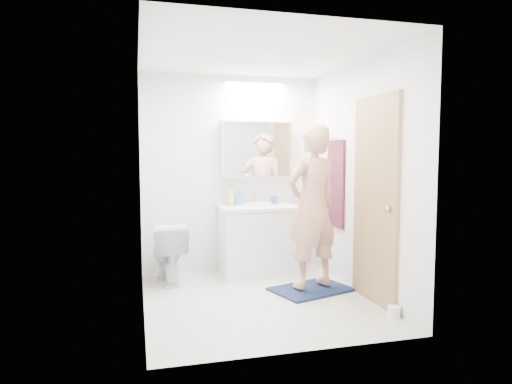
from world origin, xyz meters
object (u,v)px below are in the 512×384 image
object	(u,v)px
medicine_cabinet	(256,149)
soap_bottle_a	(230,196)
soap_bottle_b	(240,197)
toothbrush_cup	(274,200)
toilet_paper_roll	(394,312)
vanity_cabinet	(259,241)
toilet	(168,252)
person	(312,206)

from	to	relation	value
medicine_cabinet	soap_bottle_a	world-z (taller)	medicine_cabinet
soap_bottle_b	toothbrush_cup	xyz separation A→B (m)	(0.43, -0.02, -0.05)
toilet_paper_roll	medicine_cabinet	bearing A→B (deg)	110.46
vanity_cabinet	soap_bottle_a	distance (m)	0.65
soap_bottle_a	toilet	bearing A→B (deg)	-161.08
medicine_cabinet	soap_bottle_a	bearing A→B (deg)	-170.06
medicine_cabinet	soap_bottle_b	xyz separation A→B (m)	(-0.22, -0.03, -0.59)
toilet	soap_bottle_a	xyz separation A→B (m)	(0.77, 0.26, 0.60)
soap_bottle_a	toilet_paper_roll	world-z (taller)	soap_bottle_a
toothbrush_cup	toilet_paper_roll	distance (m)	2.15
toilet	person	size ratio (longest dim) A/B	0.40
toilet	toothbrush_cup	xyz separation A→B (m)	(1.33, 0.27, 0.53)
toilet	soap_bottle_a	distance (m)	1.01
medicine_cabinet	soap_bottle_b	size ratio (longest dim) A/B	4.79
vanity_cabinet	medicine_cabinet	size ratio (longest dim) A/B	1.02
toilet	toilet_paper_roll	xyz separation A→B (m)	(1.85, -1.65, -0.29)
toilet_paper_roll	person	bearing A→B (deg)	113.79
vanity_cabinet	toilet_paper_roll	distance (m)	1.95
toilet	toothbrush_cup	size ratio (longest dim) A/B	6.98
vanity_cabinet	soap_bottle_a	size ratio (longest dim) A/B	3.79
toilet	medicine_cabinet	bearing A→B (deg)	-168.29
medicine_cabinet	toothbrush_cup	world-z (taller)	medicine_cabinet
toilet	soap_bottle_b	bearing A→B (deg)	-166.33
vanity_cabinet	person	distance (m)	1.03
vanity_cabinet	soap_bottle_a	bearing A→B (deg)	154.48
medicine_cabinet	toilet	xyz separation A→B (m)	(-1.12, -0.32, -1.16)
soap_bottle_b	toilet	bearing A→B (deg)	-161.80
soap_bottle_a	person	bearing A→B (deg)	-55.76
vanity_cabinet	toilet	size ratio (longest dim) A/B	1.32
toothbrush_cup	medicine_cabinet	bearing A→B (deg)	166.84
medicine_cabinet	soap_bottle_a	distance (m)	0.66
person	toothbrush_cup	xyz separation A→B (m)	(-0.11, 0.99, -0.03)
toothbrush_cup	soap_bottle_a	bearing A→B (deg)	-178.97
soap_bottle_b	toothbrush_cup	world-z (taller)	soap_bottle_b
medicine_cabinet	toilet_paper_roll	distance (m)	2.56
person	soap_bottle_a	xyz separation A→B (m)	(-0.67, 0.98, 0.04)
vanity_cabinet	toilet_paper_roll	world-z (taller)	vanity_cabinet
vanity_cabinet	soap_bottle_b	size ratio (longest dim) A/B	4.90
toothbrush_cup	toilet_paper_roll	size ratio (longest dim) A/B	0.88
vanity_cabinet	person	size ratio (longest dim) A/B	0.53
medicine_cabinet	person	distance (m)	1.25
person	toothbrush_cup	bearing A→B (deg)	-100.87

